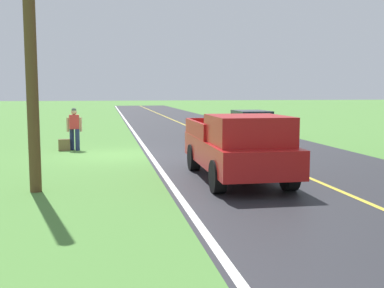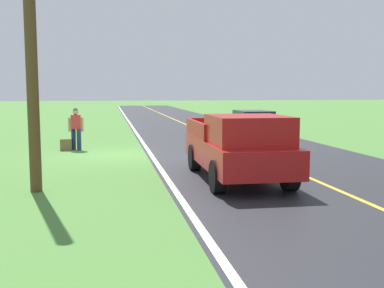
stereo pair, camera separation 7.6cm
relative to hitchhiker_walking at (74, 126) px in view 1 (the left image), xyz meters
name	(u,v)px [view 1 (the left image)]	position (x,y,z in m)	size (l,w,h in m)	color
ground_plane	(115,155)	(-1.60, 1.84, -0.98)	(200.00, 200.00, 0.00)	#4C7F38
road_surface	(248,152)	(-6.86, 1.84, -0.98)	(8.27, 120.00, 0.00)	#28282D
lane_edge_line	(149,154)	(-2.91, 1.84, -0.98)	(0.16, 117.60, 0.00)	silver
lane_centre_line	(248,152)	(-6.86, 1.84, -0.98)	(0.14, 117.60, 0.00)	gold
hitchhiker_walking	(74,126)	(0.00, 0.00, 0.00)	(0.62, 0.51, 1.75)	navy
suitcase_carried	(64,145)	(0.42, 0.10, -0.74)	(0.20, 0.46, 0.47)	brown
pickup_truck_passing	(239,145)	(-4.79, 7.61, -0.01)	(2.16, 5.43, 1.82)	#B21919
sedan_near_oncoming	(250,123)	(-8.79, -3.90, -0.23)	(1.96, 4.42, 1.41)	#B2B7C1
utility_pole_roadside	(30,42)	(0.43, 8.04, 2.59)	(0.28, 0.28, 7.15)	brown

